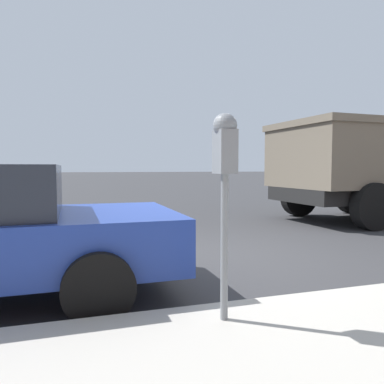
# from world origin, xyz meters

# --- Properties ---
(ground_plane) EXTENTS (220.00, 220.00, 0.00)m
(ground_plane) POSITION_xyz_m (0.00, 0.00, 0.00)
(ground_plane) COLOR #333335
(parking_meter) EXTENTS (0.21, 0.19, 1.63)m
(parking_meter) POSITION_xyz_m (-2.56, 0.75, 1.40)
(parking_meter) COLOR gray
(parking_meter) RESTS_ON sidewalk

